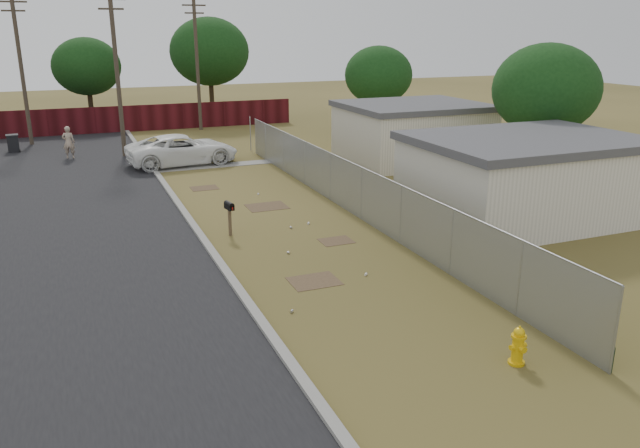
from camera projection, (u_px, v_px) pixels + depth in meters
name	position (u px, v px, depth m)	size (l,w,h in m)	color
ground	(284.00, 228.00, 22.58)	(120.00, 120.00, 0.00)	olive
street	(78.00, 194.00, 27.25)	(15.10, 60.00, 0.12)	black
chainlink_fence	(350.00, 192.00, 24.37)	(0.10, 27.06, 2.02)	gray
privacy_fence	(80.00, 121.00, 42.23)	(30.00, 0.12, 1.80)	#4B1015
utility_poles	(116.00, 66.00, 38.10)	(12.60, 8.24, 9.00)	#463B2E
houses	(462.00, 152.00, 28.37)	(9.30, 17.24, 3.10)	silver
horizon_trees	(181.00, 64.00, 42.30)	(33.32, 31.94, 7.78)	#362918
fire_hydrant	(518.00, 346.00, 13.36)	(0.40, 0.40, 0.90)	#E1B00B
mailbox	(229.00, 209.00, 21.53)	(0.27, 0.54, 1.23)	brown
pickup_truck	(182.00, 150.00, 32.91)	(2.66, 5.77, 1.60)	white
pedestrian	(69.00, 142.00, 34.41)	(0.66, 0.43, 1.81)	tan
trash_bin	(13.00, 143.00, 36.30)	(0.73, 0.74, 1.03)	black
scattered_litter	(298.00, 241.00, 21.16)	(3.22, 11.78, 0.07)	silver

